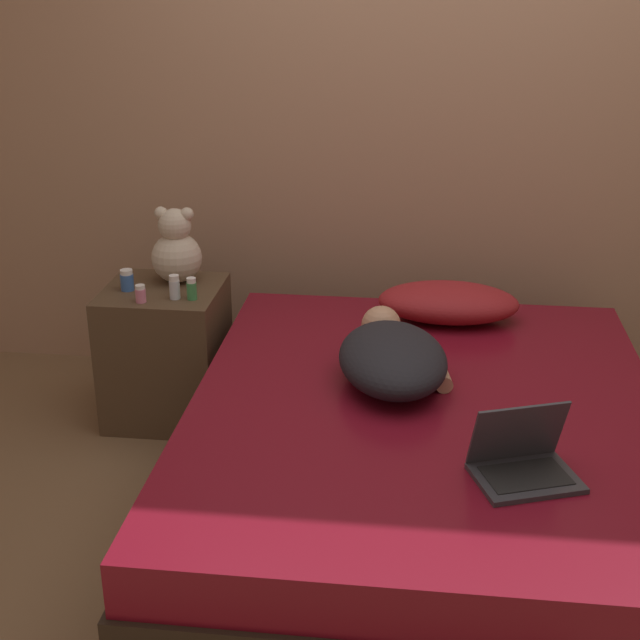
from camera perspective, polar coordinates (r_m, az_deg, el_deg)
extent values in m
plane|color=brown|center=(3.26, 6.38, -12.79)|extent=(12.00, 12.00, 0.00)
cube|color=tan|center=(3.98, 7.51, 13.90)|extent=(8.00, 0.06, 2.60)
cube|color=#2D2319|center=(3.18, 6.50, -10.46)|extent=(1.60, 1.96, 0.31)
cube|color=maroon|center=(3.05, 6.70, -6.66)|extent=(1.57, 1.92, 0.17)
cube|color=brown|center=(3.87, -9.81, -2.07)|extent=(0.48, 0.47, 0.59)
ellipsoid|color=maroon|center=(3.66, 8.21, 1.12)|extent=(0.57, 0.32, 0.15)
ellipsoid|color=black|center=(3.10, 4.67, -2.49)|extent=(0.46, 0.60, 0.18)
sphere|color=tan|center=(3.41, 3.93, -0.35)|extent=(0.15, 0.15, 0.15)
cylinder|color=tan|center=(3.17, 7.58, -3.22)|extent=(0.10, 0.25, 0.06)
cube|color=#333338|center=(2.64, 13.02, -9.83)|extent=(0.34, 0.30, 0.02)
cube|color=black|center=(2.64, 13.04, -9.66)|extent=(0.27, 0.22, 0.00)
cube|color=#333338|center=(2.64, 12.54, -7.03)|extent=(0.29, 0.16, 0.20)
cube|color=black|center=(2.64, 12.54, -7.03)|extent=(0.26, 0.14, 0.17)
sphere|color=beige|center=(3.79, -9.15, 3.96)|extent=(0.21, 0.21, 0.21)
sphere|color=beige|center=(3.75, -9.29, 6.03)|extent=(0.14, 0.14, 0.14)
sphere|color=beige|center=(3.75, -10.15, 6.75)|extent=(0.05, 0.05, 0.05)
sphere|color=beige|center=(3.72, -8.51, 6.72)|extent=(0.05, 0.05, 0.05)
cylinder|color=#3D8E4C|center=(3.61, -8.21, 1.86)|extent=(0.04, 0.04, 0.07)
cylinder|color=white|center=(3.59, -8.25, 2.53)|extent=(0.04, 0.04, 0.02)
cylinder|color=#3866B2|center=(3.75, -12.24, 2.39)|extent=(0.05, 0.05, 0.07)
cylinder|color=white|center=(3.74, -12.29, 3.02)|extent=(0.05, 0.05, 0.02)
cylinder|color=silver|center=(3.62, -9.28, 1.94)|extent=(0.04, 0.04, 0.08)
cylinder|color=white|center=(3.61, -9.33, 2.68)|extent=(0.04, 0.04, 0.02)
cylinder|color=pink|center=(3.61, -11.40, 1.55)|extent=(0.04, 0.04, 0.06)
cylinder|color=white|center=(3.60, -11.45, 2.09)|extent=(0.04, 0.04, 0.02)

